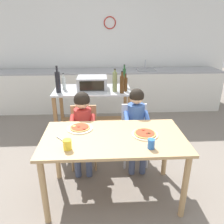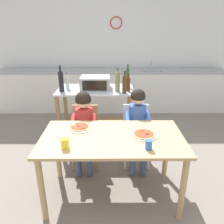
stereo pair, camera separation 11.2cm
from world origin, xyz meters
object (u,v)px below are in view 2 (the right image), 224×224
at_px(child_in_red_shirt, 84,121).
at_px(pizza_plate_cream, 144,135).
at_px(pizza_plate_white, 80,127).
at_px(serving_spoon, 59,138).
at_px(dining_chair_right, 136,130).
at_px(bottle_clear_vinegar, 128,84).
at_px(bottle_tall_green_wine, 118,82).
at_px(child_in_blue_striped_shirt, 138,121).
at_px(bottle_brown_beer, 61,81).
at_px(drinking_cup_yellow, 65,143).
at_px(drinking_cup_blue, 149,145).
at_px(dining_table, 112,145).
at_px(bottle_squat_spirits, 128,77).
at_px(bottle_dark_olive_oil, 125,84).
at_px(toaster_oven, 95,83).
at_px(bottle_slim_sauce, 67,82).
at_px(kitchen_island_cart, 96,107).
at_px(dining_chair_left, 85,131).

xyz_separation_m(child_in_red_shirt, pizza_plate_cream, (0.69, -0.53, 0.09)).
height_order(pizza_plate_white, serving_spoon, pizza_plate_white).
bearing_deg(pizza_plate_cream, dining_chair_right, 90.01).
bearing_deg(pizza_plate_white, bottle_clear_vinegar, 57.40).
height_order(bottle_tall_green_wine, bottle_clear_vinegar, bottle_tall_green_wine).
relative_size(bottle_clear_vinegar, pizza_plate_cream, 0.97).
bearing_deg(child_in_red_shirt, pizza_plate_white, -90.02).
bearing_deg(pizza_plate_cream, child_in_blue_striped_shirt, 90.02).
xyz_separation_m(bottle_brown_beer, child_in_red_shirt, (0.37, -0.58, -0.37)).
bearing_deg(drinking_cup_yellow, dining_chair_right, 49.66).
bearing_deg(dining_chair_right, drinking_cup_blue, -89.62).
height_order(bottle_brown_beer, dining_chair_right, bottle_brown_beer).
bearing_deg(dining_table, dining_chair_right, 64.25).
distance_m(bottle_squat_spirits, bottle_clear_vinegar, 0.25).
xyz_separation_m(child_in_red_shirt, drinking_cup_blue, (0.69, -0.79, 0.12)).
xyz_separation_m(bottle_tall_green_wine, child_in_blue_striped_shirt, (0.24, -0.56, -0.37)).
height_order(bottle_dark_olive_oil, pizza_plate_white, bottle_dark_olive_oil).
xyz_separation_m(bottle_tall_green_wine, pizza_plate_cream, (0.24, -1.11, -0.28)).
bearing_deg(pizza_plate_cream, dining_table, -177.34).
distance_m(bottle_dark_olive_oil, child_in_blue_striped_shirt, 0.61).
bearing_deg(child_in_blue_striped_shirt, toaster_oven, 129.30).
distance_m(bottle_tall_green_wine, bottle_slim_sauce, 0.77).
xyz_separation_m(pizza_plate_cream, serving_spoon, (-0.86, -0.05, -0.01)).
bearing_deg(bottle_clear_vinegar, serving_spoon, -123.60).
xyz_separation_m(kitchen_island_cart, dining_table, (0.25, -1.26, 0.05)).
xyz_separation_m(kitchen_island_cart, dining_chair_right, (0.58, -0.58, -0.13)).
bearing_deg(dining_chair_right, bottle_squat_spirits, 96.39).
xyz_separation_m(bottle_slim_sauce, child_in_red_shirt, (0.31, -0.72, -0.32)).
bearing_deg(bottle_dark_olive_oil, child_in_red_shirt, -137.66).
distance_m(pizza_plate_white, pizza_plate_cream, 0.71).
height_order(toaster_oven, bottle_slim_sauce, bottle_slim_sauce).
bearing_deg(drinking_cup_yellow, serving_spoon, 117.29).
distance_m(bottle_brown_beer, bottle_dark_olive_oil, 0.92).
bearing_deg(kitchen_island_cart, child_in_blue_striped_shirt, -50.32).
bearing_deg(pizza_plate_white, child_in_red_shirt, 89.98).
height_order(kitchen_island_cart, dining_table, kitchen_island_cart).
relative_size(child_in_blue_striped_shirt, drinking_cup_blue, 11.40).
bearing_deg(dining_chair_left, bottle_dark_olive_oil, 34.75).
height_order(dining_chair_right, drinking_cup_blue, drinking_cup_blue).
distance_m(bottle_brown_beer, serving_spoon, 1.21).
height_order(dining_table, serving_spoon, serving_spoon).
bearing_deg(drinking_cup_blue, bottle_slim_sauce, 123.67).
height_order(bottle_dark_olive_oil, bottle_slim_sauce, bottle_dark_olive_oil).
height_order(bottle_slim_sauce, child_in_red_shirt, bottle_slim_sauce).
xyz_separation_m(bottle_slim_sauce, dining_chair_left, (0.31, -0.60, -0.52)).
bearing_deg(child_in_red_shirt, drinking_cup_yellow, -95.98).
xyz_separation_m(kitchen_island_cart, dining_chair_left, (-0.11, -0.59, -0.13)).
relative_size(toaster_oven, drinking_cup_blue, 4.74).
relative_size(pizza_plate_cream, serving_spoon, 1.95).
relative_size(kitchen_island_cart, drinking_cup_blue, 12.44).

